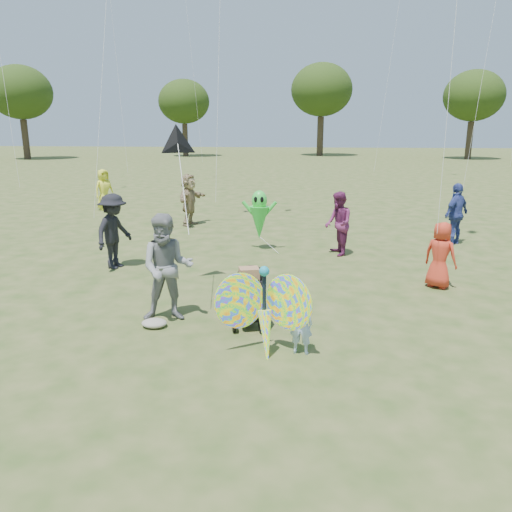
{
  "coord_description": "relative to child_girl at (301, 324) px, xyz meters",
  "views": [
    {
      "loc": [
        0.77,
        -7.67,
        3.51
      ],
      "look_at": [
        -0.2,
        1.5,
        1.1
      ],
      "focal_mm": 35.0,
      "sensor_mm": 36.0,
      "label": 1
    }
  ],
  "objects": [
    {
      "name": "alien_kite",
      "position": [
        -1.33,
        6.78,
        0.47
      ],
      "size": [
        1.12,
        0.69,
        1.74
      ],
      "color": "green",
      "rests_on": "ground"
    },
    {
      "name": "adult_man",
      "position": [
        -2.46,
        1.19,
        0.5
      ],
      "size": [
        1.09,
        0.92,
        2.0
      ],
      "primitive_type": "imported",
      "rotation": [
        0.0,
        0.0,
        0.18
      ],
      "color": "gray",
      "rests_on": "ground"
    },
    {
      "name": "butterfly_kite",
      "position": [
        -0.56,
        -0.08,
        0.2
      ],
      "size": [
        1.74,
        0.75,
        1.64
      ],
      "color": "#DE2346",
      "rests_on": "ground"
    },
    {
      "name": "crowd_g",
      "position": [
        -8.66,
        13.25,
        0.37
      ],
      "size": [
        0.96,
        1.01,
        1.74
      ],
      "primitive_type": "imported",
      "rotation": [
        0.0,
        0.0,
        0.91
      ],
      "color": "yellow",
      "rests_on": "ground"
    },
    {
      "name": "crowd_a",
      "position": [
        3.01,
        3.71,
        0.24
      ],
      "size": [
        0.86,
        0.82,
        1.49
      ],
      "primitive_type": "imported",
      "rotation": [
        0.0,
        0.0,
        2.48
      ],
      "color": "red",
      "rests_on": "ground"
    },
    {
      "name": "delta_kite_rig",
      "position": [
        -2.71,
        3.2,
        2.65
      ],
      "size": [
        1.1,
        2.25,
        1.96
      ],
      "color": "black",
      "rests_on": "ground"
    },
    {
      "name": "crowd_c",
      "position": [
        4.53,
        8.13,
        0.43
      ],
      "size": [
        1.1,
        1.09,
        1.87
      ],
      "primitive_type": "imported",
      "rotation": [
        0.0,
        0.0,
        3.91
      ],
      "color": "#33418C",
      "rests_on": "ground"
    },
    {
      "name": "child_girl",
      "position": [
        0.0,
        0.0,
        0.0
      ],
      "size": [
        0.39,
        0.29,
        1.0
      ],
      "primitive_type": "imported",
      "rotation": [
        0.0,
        0.0,
        3.01
      ],
      "color": "#A5C0EA",
      "rests_on": "ground"
    },
    {
      "name": "crowd_d",
      "position": [
        -4.22,
        10.24,
        0.43
      ],
      "size": [
        0.94,
        1.81,
        1.87
      ],
      "primitive_type": "imported",
      "rotation": [
        0.0,
        0.0,
        1.34
      ],
      "color": "#9C8560",
      "rests_on": "ground"
    },
    {
      "name": "jogging_stroller",
      "position": [
        -0.94,
        1.13,
        0.11
      ],
      "size": [
        0.68,
        1.12,
        1.09
      ],
      "rotation": [
        0.0,
        0.0,
        0.27
      ],
      "color": "black",
      "rests_on": "ground"
    },
    {
      "name": "grey_bag",
      "position": [
        -2.64,
        0.8,
        -0.43
      ],
      "size": [
        0.46,
        0.37,
        0.15
      ],
      "primitive_type": "ellipsoid",
      "color": "gray",
      "rests_on": "ground"
    },
    {
      "name": "ground",
      "position": [
        -0.7,
        0.34,
        -0.5
      ],
      "size": [
        160.0,
        160.0,
        0.0
      ],
      "primitive_type": "plane",
      "color": "#51592B",
      "rests_on": "ground"
    },
    {
      "name": "crowd_e",
      "position": [
        0.91,
        6.41,
        0.39
      ],
      "size": [
        0.85,
        0.99,
        1.78
      ],
      "primitive_type": "imported",
      "rotation": [
        0.0,
        0.0,
        4.94
      ],
      "color": "#6E2453",
      "rests_on": "ground"
    },
    {
      "name": "crowd_b",
      "position": [
        -4.77,
        4.48,
        0.45
      ],
      "size": [
        1.01,
        1.37,
        1.9
      ],
      "primitive_type": "imported",
      "rotation": [
        0.0,
        0.0,
        1.29
      ],
      "color": "black",
      "rests_on": "ground"
    },
    {
      "name": "tree_line",
      "position": [
        2.96,
        45.33,
        6.36
      ],
      "size": [
        91.78,
        33.6,
        10.79
      ],
      "color": "#3A2D21",
      "rests_on": "ground"
    }
  ]
}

